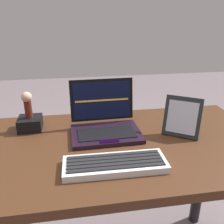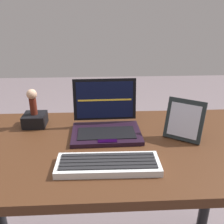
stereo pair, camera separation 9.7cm
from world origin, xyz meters
name	(u,v)px [view 2 (the right image)]	position (x,y,z in m)	size (l,w,h in m)	color
desk	(105,169)	(0.00, 0.00, 0.64)	(1.31, 0.64, 0.76)	#422514
laptop_front	(106,123)	(0.01, 0.10, 0.80)	(0.29, 0.23, 0.21)	black
external_keyboard	(108,164)	(0.01, -0.16, 0.77)	(0.34, 0.12, 0.03)	silver
photo_frame	(184,120)	(0.32, 0.02, 0.84)	(0.15, 0.13, 0.16)	black
figurine_stand	(35,120)	(-0.30, 0.18, 0.79)	(0.10, 0.10, 0.05)	black
figurine	(32,100)	(-0.30, 0.18, 0.88)	(0.04, 0.04, 0.11)	#501B11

